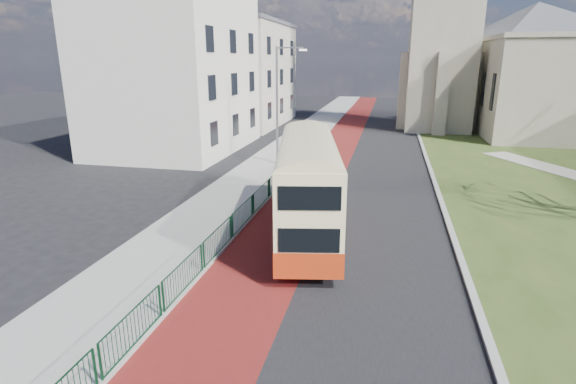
# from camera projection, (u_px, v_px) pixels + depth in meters

# --- Properties ---
(ground) EXTENTS (160.00, 160.00, 0.00)m
(ground) POSITION_uv_depth(u_px,v_px,m) (278.00, 293.00, 14.48)
(ground) COLOR black
(ground) RESTS_ON ground
(road_carriageway) EXTENTS (9.00, 120.00, 0.01)m
(road_carriageway) POSITION_uv_depth(u_px,v_px,m) (363.00, 163.00, 32.88)
(road_carriageway) COLOR black
(road_carriageway) RESTS_ON ground
(bus_lane) EXTENTS (3.40, 120.00, 0.01)m
(bus_lane) POSITION_uv_depth(u_px,v_px,m) (327.00, 161.00, 33.45)
(bus_lane) COLOR #591414
(bus_lane) RESTS_ON ground
(pavement_west) EXTENTS (4.00, 120.00, 0.12)m
(pavement_west) POSITION_uv_depth(u_px,v_px,m) (277.00, 158.00, 34.23)
(pavement_west) COLOR gray
(pavement_west) RESTS_ON ground
(kerb_west) EXTENTS (0.25, 120.00, 0.13)m
(kerb_west) POSITION_uv_depth(u_px,v_px,m) (303.00, 159.00, 33.81)
(kerb_west) COLOR #999993
(kerb_west) RESTS_ON ground
(kerb_east) EXTENTS (0.25, 80.00, 0.13)m
(kerb_east) POSITION_uv_depth(u_px,v_px,m) (427.00, 159.00, 33.77)
(kerb_east) COLOR #999993
(kerb_east) RESTS_ON ground
(pedestrian_railing) EXTENTS (0.07, 24.00, 1.12)m
(pedestrian_railing) POSITION_uv_depth(u_px,v_px,m) (232.00, 227.00, 18.69)
(pedestrian_railing) COLOR #0C381F
(pedestrian_railing) RESTS_ON ground
(street_block_near) EXTENTS (10.30, 14.30, 13.00)m
(street_block_near) POSITION_uv_depth(u_px,v_px,m) (175.00, 69.00, 36.17)
(street_block_near) COLOR silver
(street_block_near) RESTS_ON ground
(street_block_far) EXTENTS (10.30, 16.30, 11.50)m
(street_block_far) POSITION_uv_depth(u_px,v_px,m) (239.00, 73.00, 51.36)
(street_block_far) COLOR #B5AE99
(street_block_far) RESTS_ON ground
(streetlamp) EXTENTS (2.13, 0.18, 8.00)m
(streetlamp) POSITION_uv_depth(u_px,v_px,m) (279.00, 100.00, 30.94)
(streetlamp) COLOR gray
(streetlamp) RESTS_ON pavement_west
(bus) EXTENTS (4.11, 10.09, 4.11)m
(bus) POSITION_uv_depth(u_px,v_px,m) (307.00, 183.00, 18.63)
(bus) COLOR #B83110
(bus) RESTS_ON ground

